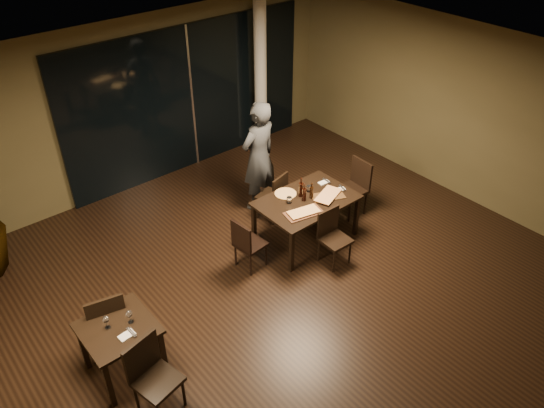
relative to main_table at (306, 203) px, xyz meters
The scene contains 30 objects.
ground 1.45m from the main_table, 141.34° to the right, with size 8.00×8.00×0.00m, color black.
wall_back 3.50m from the main_table, 107.10° to the left, with size 8.00×0.10×3.00m, color #4C4428.
wall_right 3.26m from the main_table, 14.70° to the right, with size 0.10×8.00×3.00m, color #4C4428.
ceiling 2.67m from the main_table, 141.34° to the right, with size 8.00×8.00×0.04m, color white.
window_panel 3.23m from the main_table, 90.00° to the left, with size 5.00×0.06×2.70m, color black.
column 3.28m from the main_table, 63.84° to the left, with size 0.24×0.24×3.00m, color white.
main_table is the anchor object (origin of this frame).
side_table 3.44m from the main_table, behind, with size 0.80×0.80×0.75m.
chair_main_far 0.75m from the main_table, 92.33° to the left, with size 0.49×0.49×0.87m.
chair_main_near 0.65m from the main_table, 94.98° to the right, with size 0.42×0.42×0.87m.
chair_main_left 1.16m from the main_table, behind, with size 0.43×0.43×0.85m.
chair_main_right 1.16m from the main_table, ahead, with size 0.47×0.47×0.96m.
chair_side_far 3.38m from the main_table, behind, with size 0.54×0.54×0.97m.
chair_side_near 3.54m from the main_table, 161.28° to the right, with size 0.53×0.53×0.97m.
diner 1.22m from the main_table, 89.36° to the left, with size 0.66×0.44×1.95m, color #292B2E.
pizza_board_left 0.38m from the main_table, 139.88° to the right, with size 0.57×0.28×0.01m, color #4A2817.
pizza_board_right 0.35m from the main_table, 27.10° to the right, with size 0.51×0.25×0.01m, color #412A15.
oblong_pizza_left 0.39m from the main_table, 139.88° to the right, with size 0.45×0.21×0.02m, color maroon, non-canonical shape.
oblong_pizza_right 0.36m from the main_table, 27.10° to the right, with size 0.49×0.23×0.02m, color maroon, non-canonical shape.
round_pizza 0.36m from the main_table, 116.29° to the left, with size 0.33×0.33×0.01m, color #C93F16.
bottle_a 0.22m from the main_table, 166.86° to the left, with size 0.06×0.06×0.28m, color black, non-canonical shape.
bottle_b 0.22m from the main_table, ahead, with size 0.06×0.06×0.26m, color black, non-canonical shape.
bottle_c 0.27m from the main_table, 92.56° to the left, with size 0.07×0.07×0.32m, color black, non-canonical shape.
tumbler_left 0.31m from the main_table, 156.85° to the left, with size 0.08×0.08×0.09m, color white.
tumbler_right 0.27m from the main_table, 38.46° to the left, with size 0.08×0.08×0.10m, color white.
napkin_near 0.60m from the main_table, 13.35° to the right, with size 0.18×0.10×0.01m, color white.
napkin_far 0.57m from the main_table, 17.66° to the left, with size 0.18×0.10×0.01m, color white.
wine_glass_a 3.51m from the main_table, behind, with size 0.07×0.07×0.16m, color white, non-canonical shape.
wine_glass_b 3.29m from the main_table, behind, with size 0.07×0.07×0.16m, color white, non-canonical shape.
side_napkin 3.45m from the main_table, 168.53° to the right, with size 0.18×0.11×0.01m, color white.
Camera 1 is at (-3.70, -3.99, 5.33)m, focal length 35.00 mm.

